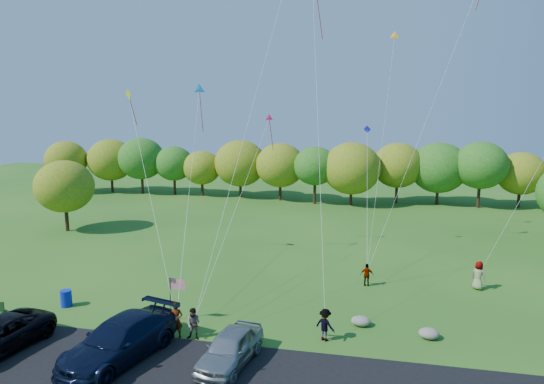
{
  "coord_description": "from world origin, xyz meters",
  "views": [
    {
      "loc": [
        7.15,
        -22.98,
        11.86
      ],
      "look_at": [
        1.03,
        6.0,
        6.72
      ],
      "focal_mm": 32.0,
      "sensor_mm": 36.0,
      "label": 1
    }
  ],
  "objects_px": {
    "minivan_navy": "(119,340)",
    "flyer_b": "(194,324)",
    "flyer_e": "(478,275)",
    "minivan_silver": "(230,348)",
    "flyer_c": "(325,325)",
    "trash_barrel": "(66,298)",
    "flyer_d": "(367,275)",
    "flyer_a": "(176,320)"
  },
  "relations": [
    {
      "from": "minivan_silver",
      "to": "trash_barrel",
      "type": "height_order",
      "value": "minivan_silver"
    },
    {
      "from": "flyer_d",
      "to": "trash_barrel",
      "type": "xyz_separation_m",
      "value": [
        -17.77,
        -7.26,
        -0.27
      ]
    },
    {
      "from": "flyer_c",
      "to": "trash_barrel",
      "type": "relative_size",
      "value": 1.69
    },
    {
      "from": "flyer_a",
      "to": "flyer_d",
      "type": "bearing_deg",
      "value": 36.85
    },
    {
      "from": "flyer_a",
      "to": "trash_barrel",
      "type": "height_order",
      "value": "flyer_a"
    },
    {
      "from": "flyer_a",
      "to": "trash_barrel",
      "type": "distance_m",
      "value": 8.52
    },
    {
      "from": "minivan_silver",
      "to": "flyer_e",
      "type": "bearing_deg",
      "value": 52.36
    },
    {
      "from": "minivan_navy",
      "to": "flyer_d",
      "type": "distance_m",
      "value": 16.81
    },
    {
      "from": "minivan_silver",
      "to": "flyer_a",
      "type": "xyz_separation_m",
      "value": [
        -3.55,
        2.1,
        0.09
      ]
    },
    {
      "from": "flyer_a",
      "to": "minivan_silver",
      "type": "bearing_deg",
      "value": -38.91
    },
    {
      "from": "flyer_d",
      "to": "flyer_e",
      "type": "xyz_separation_m",
      "value": [
        7.22,
        0.87,
        0.19
      ]
    },
    {
      "from": "minivan_navy",
      "to": "trash_barrel",
      "type": "bearing_deg",
      "value": 156.28
    },
    {
      "from": "minivan_navy",
      "to": "flyer_b",
      "type": "distance_m",
      "value": 3.83
    },
    {
      "from": "flyer_a",
      "to": "trash_barrel",
      "type": "bearing_deg",
      "value": 155.11
    },
    {
      "from": "flyer_a",
      "to": "flyer_c",
      "type": "height_order",
      "value": "flyer_a"
    },
    {
      "from": "flyer_a",
      "to": "flyer_b",
      "type": "relative_size",
      "value": 1.13
    },
    {
      "from": "flyer_d",
      "to": "flyer_b",
      "type": "bearing_deg",
      "value": 49.59
    },
    {
      "from": "minivan_silver",
      "to": "flyer_b",
      "type": "bearing_deg",
      "value": 149.69
    },
    {
      "from": "minivan_silver",
      "to": "flyer_c",
      "type": "height_order",
      "value": "flyer_c"
    },
    {
      "from": "trash_barrel",
      "to": "flyer_e",
      "type": "bearing_deg",
      "value": 18.02
    },
    {
      "from": "flyer_e",
      "to": "trash_barrel",
      "type": "bearing_deg",
      "value": 56.35
    },
    {
      "from": "flyer_b",
      "to": "flyer_e",
      "type": "height_order",
      "value": "flyer_e"
    },
    {
      "from": "flyer_e",
      "to": "trash_barrel",
      "type": "height_order",
      "value": "flyer_e"
    },
    {
      "from": "minivan_navy",
      "to": "flyer_a",
      "type": "distance_m",
      "value": 3.23
    },
    {
      "from": "minivan_navy",
      "to": "flyer_e",
      "type": "distance_m",
      "value": 22.82
    },
    {
      "from": "minivan_navy",
      "to": "flyer_d",
      "type": "relative_size",
      "value": 4.27
    },
    {
      "from": "flyer_d",
      "to": "trash_barrel",
      "type": "height_order",
      "value": "flyer_d"
    },
    {
      "from": "flyer_c",
      "to": "trash_barrel",
      "type": "xyz_separation_m",
      "value": [
        -15.79,
        1.13,
        -0.35
      ]
    },
    {
      "from": "flyer_b",
      "to": "flyer_e",
      "type": "xyz_separation_m",
      "value": [
        15.87,
        10.55,
        0.12
      ]
    },
    {
      "from": "flyer_a",
      "to": "flyer_d",
      "type": "distance_m",
      "value": 13.65
    },
    {
      "from": "minivan_silver",
      "to": "flyer_d",
      "type": "distance_m",
      "value": 13.25
    },
    {
      "from": "minivan_silver",
      "to": "flyer_b",
      "type": "xyz_separation_m",
      "value": [
        -2.59,
        2.1,
        -0.02
      ]
    },
    {
      "from": "flyer_b",
      "to": "trash_barrel",
      "type": "xyz_separation_m",
      "value": [
        -9.13,
        2.42,
        -0.34
      ]
    },
    {
      "from": "minivan_silver",
      "to": "flyer_a",
      "type": "bearing_deg",
      "value": 158.18
    },
    {
      "from": "flyer_a",
      "to": "flyer_b",
      "type": "height_order",
      "value": "flyer_a"
    },
    {
      "from": "minivan_silver",
      "to": "trash_barrel",
      "type": "xyz_separation_m",
      "value": [
        -11.71,
        4.52,
        -0.35
      ]
    },
    {
      "from": "minivan_silver",
      "to": "flyer_a",
      "type": "distance_m",
      "value": 4.13
    },
    {
      "from": "flyer_b",
      "to": "flyer_c",
      "type": "relative_size",
      "value": 0.99
    },
    {
      "from": "minivan_navy",
      "to": "flyer_e",
      "type": "height_order",
      "value": "minivan_navy"
    },
    {
      "from": "flyer_d",
      "to": "trash_barrel",
      "type": "relative_size",
      "value": 1.53
    },
    {
      "from": "minivan_navy",
      "to": "trash_barrel",
      "type": "distance_m",
      "value": 8.26
    },
    {
      "from": "minivan_navy",
      "to": "minivan_silver",
      "type": "relative_size",
      "value": 1.4
    }
  ]
}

